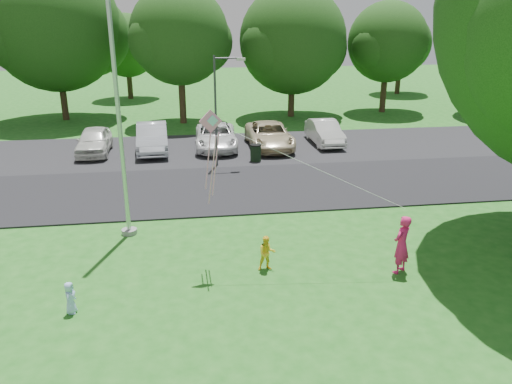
{
  "coord_description": "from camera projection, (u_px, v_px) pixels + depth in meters",
  "views": [
    {
      "loc": [
        -1.54,
        -10.45,
        6.78
      ],
      "look_at": [
        0.56,
        4.0,
        1.6
      ],
      "focal_mm": 35.0,
      "sensor_mm": 36.0,
      "label": 1
    }
  ],
  "objects": [
    {
      "name": "ground",
      "position": [
        257.0,
        308.0,
        12.22
      ],
      "size": [
        120.0,
        120.0,
        0.0
      ],
      "primitive_type": "plane",
      "color": "#1C6119",
      "rests_on": "ground"
    },
    {
      "name": "park_road",
      "position": [
        225.0,
        188.0,
        20.6
      ],
      "size": [
        60.0,
        6.0,
        0.06
      ],
      "primitive_type": "cube",
      "color": "black",
      "rests_on": "ground"
    },
    {
      "name": "parking_strip",
      "position": [
        215.0,
        149.0,
        26.67
      ],
      "size": [
        42.0,
        7.0,
        0.06
      ],
      "primitive_type": "cube",
      "color": "black",
      "rests_on": "ground"
    },
    {
      "name": "flagpole",
      "position": [
        118.0,
        107.0,
        15.02
      ],
      "size": [
        0.5,
        0.5,
        10.0
      ],
      "color": "#B7BABF",
      "rests_on": "ground"
    },
    {
      "name": "street_lamp",
      "position": [
        220.0,
        101.0,
        22.75
      ],
      "size": [
        1.44,
        0.2,
        5.12
      ],
      "rotation": [
        0.0,
        0.0,
        0.04
      ],
      "color": "#3F3F44",
      "rests_on": "ground"
    },
    {
      "name": "trash_can",
      "position": [
        256.0,
        153.0,
        24.29
      ],
      "size": [
        0.56,
        0.56,
        0.88
      ],
      "rotation": [
        0.0,
        0.0,
        -0.19
      ],
      "color": "black",
      "rests_on": "ground"
    },
    {
      "name": "tree_row",
      "position": [
        227.0,
        33.0,
        33.13
      ],
      "size": [
        64.35,
        11.94,
        10.88
      ],
      "color": "#332316",
      "rests_on": "ground"
    },
    {
      "name": "horizon_trees",
      "position": [
        246.0,
        46.0,
        42.93
      ],
      "size": [
        77.46,
        7.2,
        7.02
      ],
      "color": "#332316",
      "rests_on": "ground"
    },
    {
      "name": "parked_cars",
      "position": [
        215.0,
        136.0,
        26.43
      ],
      "size": [
        13.77,
        5.01,
        1.45
      ],
      "color": "silver",
      "rests_on": "ground"
    },
    {
      "name": "woman",
      "position": [
        402.0,
        245.0,
        13.69
      ],
      "size": [
        0.73,
        0.69,
        1.68
      ],
      "primitive_type": "imported",
      "rotation": [
        0.0,
        0.0,
        3.79
      ],
      "color": "#DA1D63",
      "rests_on": "ground"
    },
    {
      "name": "child_yellow",
      "position": [
        267.0,
        253.0,
        13.93
      ],
      "size": [
        0.51,
        0.4,
        1.02
      ],
      "primitive_type": "imported",
      "rotation": [
        0.0,
        0.0,
        0.03
      ],
      "color": "yellow",
      "rests_on": "ground"
    },
    {
      "name": "child_blue",
      "position": [
        70.0,
        298.0,
        11.92
      ],
      "size": [
        0.31,
        0.43,
        0.82
      ],
      "primitive_type": "imported",
      "rotation": [
        0.0,
        0.0,
        1.45
      ],
      "color": "#A4C6FC",
      "rests_on": "ground"
    },
    {
      "name": "kite",
      "position": [
        215.0,
        139.0,
        13.12
      ],
      "size": [
        5.38,
        1.44,
        2.69
      ],
      "rotation": [
        0.0,
        0.0,
        0.09
      ],
      "color": "pink",
      "rests_on": "ground"
    }
  ]
}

